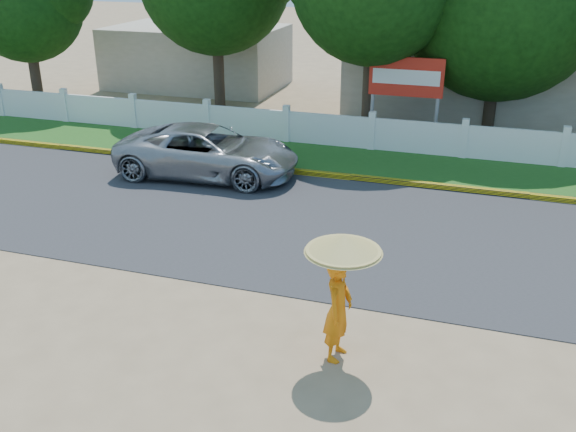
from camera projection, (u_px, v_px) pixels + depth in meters
The scene contains 10 objects.
ground at pixel (255, 321), 11.86m from camera, with size 120.00×120.00×0.00m, color #9E8460.
road at pixel (319, 226), 15.80m from camera, with size 60.00×7.00×0.02m, color #38383A.
grass_verge at pixel (362, 162), 20.39m from camera, with size 60.00×3.50×0.03m, color #2D601E.
curb at pixel (351, 177), 18.88m from camera, with size 40.00×0.18×0.16m, color yellow.
fence at pixel (372, 134), 21.45m from camera, with size 40.00×0.10×1.10m, color silver.
building_near at pixel (477, 71), 26.15m from camera, with size 10.00×6.00×3.20m, color #B7AD99.
building_far at pixel (198, 57), 30.75m from camera, with size 8.00×5.00×2.80m, color #B7AD99.
vehicle at pixel (208, 152), 18.97m from camera, with size 2.48×5.38×1.50m, color #989BA0.
monk_with_parasol at pixel (341, 279), 10.27m from camera, with size 1.25×1.25×2.27m.
billboard at pixel (406, 82), 21.54m from camera, with size 2.50×0.13×2.95m.
Camera 1 is at (3.67, -9.47, 6.45)m, focal length 40.00 mm.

